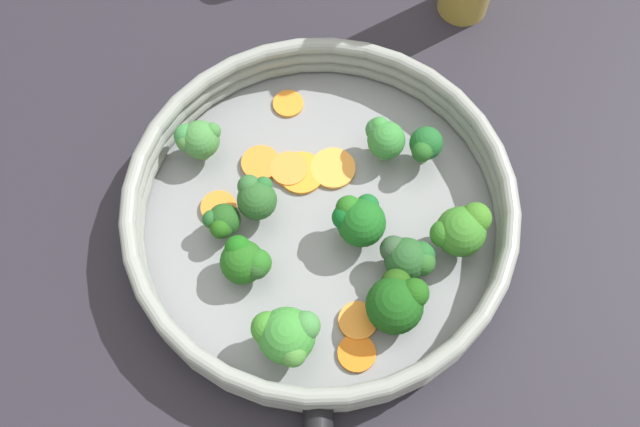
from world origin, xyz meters
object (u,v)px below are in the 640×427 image
object	(u,v)px
carrot_slice_2	(358,321)
broccoli_floret_1	(256,197)
broccoli_floret_10	(461,230)
broccoli_floret_7	(197,139)
broccoli_floret_6	(384,137)
carrot_slice_5	(333,168)
broccoli_floret_8	(425,145)
skillet	(320,223)
carrot_slice_6	(219,208)
broccoli_floret_0	(397,301)
broccoli_floret_3	(245,261)
carrot_slice_4	(301,173)
broccoli_floret_2	(408,258)
broccoli_floret_9	(359,220)
carrot_slice_1	(357,353)
broccoli_floret_5	(222,222)
carrot_slice_7	(261,163)
broccoli_floret_4	(286,335)
carrot_slice_3	(288,104)
carrot_slice_0	(288,170)

from	to	relation	value
carrot_slice_2	broccoli_floret_1	world-z (taller)	broccoli_floret_1
broccoli_floret_10	broccoli_floret_7	bearing A→B (deg)	128.69
broccoli_floret_6	carrot_slice_5	bearing A→B (deg)	171.69
carrot_slice_5	broccoli_floret_8	bearing A→B (deg)	-22.92
skillet	carrot_slice_6	xyz separation A→B (m)	(-0.07, 0.05, 0.01)
carrot_slice_6	broccoli_floret_0	bearing A→B (deg)	-61.76
broccoli_floret_1	broccoli_floret_3	distance (m)	0.06
skillet	carrot_slice_4	xyz separation A→B (m)	(0.01, 0.05, 0.01)
broccoli_floret_2	broccoli_floret_3	size ratio (longest dim) A/B	0.96
broccoli_floret_1	broccoli_floret_8	distance (m)	0.16
broccoli_floret_9	broccoli_floret_10	bearing A→B (deg)	-36.25
carrot_slice_4	broccoli_floret_8	world-z (taller)	broccoli_floret_8
carrot_slice_1	broccoli_floret_8	bearing A→B (deg)	40.94
broccoli_floret_8	broccoli_floret_9	xyz separation A→B (m)	(-0.09, -0.03, 0.00)
broccoli_floret_2	broccoli_floret_5	world-z (taller)	broccoli_floret_2
carrot_slice_1	broccoli_floret_1	world-z (taller)	broccoli_floret_1
skillet	broccoli_floret_0	world-z (taller)	broccoli_floret_0
broccoli_floret_2	carrot_slice_7	bearing A→B (deg)	111.99
carrot_slice_2	broccoli_floret_4	xyz separation A→B (m)	(-0.06, 0.01, 0.03)
carrot_slice_4	carrot_slice_7	xyz separation A→B (m)	(-0.03, 0.03, 0.00)
broccoli_floret_5	broccoli_floret_6	distance (m)	0.16
broccoli_floret_3	broccoli_floret_4	world-z (taller)	broccoli_floret_4
carrot_slice_4	broccoli_floret_3	size ratio (longest dim) A/B	0.92
broccoli_floret_2	broccoli_floret_8	distance (m)	0.11
broccoli_floret_9	carrot_slice_7	bearing A→B (deg)	111.86
skillet	broccoli_floret_9	world-z (taller)	broccoli_floret_9
broccoli_floret_1	broccoli_floret_2	distance (m)	0.14
carrot_slice_5	broccoli_floret_4	world-z (taller)	broccoli_floret_4
carrot_slice_3	carrot_slice_4	world-z (taller)	carrot_slice_4
carrot_slice_0	broccoli_floret_4	size ratio (longest dim) A/B	0.60
skillet	carrot_slice_7	world-z (taller)	carrot_slice_7
broccoli_floret_2	broccoli_floret_6	size ratio (longest dim) A/B	0.98
broccoli_floret_3	carrot_slice_4	bearing A→B (deg)	34.44
broccoli_floret_4	broccoli_floret_9	world-z (taller)	broccoli_floret_4
broccoli_floret_0	broccoli_floret_8	world-z (taller)	broccoli_floret_0
carrot_slice_0	carrot_slice_2	distance (m)	0.15
broccoli_floret_3	broccoli_floret_2	bearing A→B (deg)	-28.91
broccoli_floret_6	broccoli_floret_9	xyz separation A→B (m)	(-0.06, -0.06, 0.00)
broccoli_floret_1	carrot_slice_7	bearing A→B (deg)	59.96
broccoli_floret_7	broccoli_floret_9	distance (m)	0.16
broccoli_floret_0	broccoli_floret_10	bearing A→B (deg)	17.66
carrot_slice_4	carrot_slice_1	bearing A→B (deg)	-103.90
carrot_slice_3	broccoli_floret_1	distance (m)	0.12
broccoli_floret_1	broccoli_floret_8	bearing A→B (deg)	-10.60
carrot_slice_3	broccoli_floret_4	world-z (taller)	broccoli_floret_4
broccoli_floret_0	broccoli_floret_1	distance (m)	0.15
carrot_slice_7	broccoli_floret_10	distance (m)	0.19
broccoli_floret_0	broccoli_floret_8	xyz separation A→B (m)	(0.10, 0.11, -0.00)
broccoli_floret_10	broccoli_floret_5	bearing A→B (deg)	146.85
broccoli_floret_6	broccoli_floret_9	distance (m)	0.09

